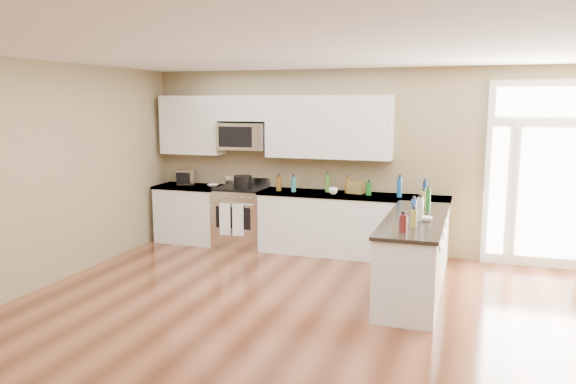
{
  "coord_description": "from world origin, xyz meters",
  "views": [
    {
      "loc": [
        1.57,
        -4.45,
        2.3
      ],
      "look_at": [
        -0.6,
        2.0,
        1.2
      ],
      "focal_mm": 35.0,
      "sensor_mm": 36.0,
      "label": 1
    }
  ],
  "objects": [
    {
      "name": "entry_door",
      "position": [
        2.55,
        3.95,
        1.3
      ],
      "size": [
        1.7,
        0.1,
        2.6
      ],
      "color": "white",
      "rests_on": "ground"
    },
    {
      "name": "back_cabinet_right",
      "position": [
        -0.16,
        3.69,
        0.44
      ],
      "size": [
        2.85,
        0.66,
        0.94
      ],
      "color": "silver",
      "rests_on": "ground"
    },
    {
      "name": "peninsula_cabinet",
      "position": [
        0.93,
        2.24,
        0.43
      ],
      "size": [
        0.69,
        2.32,
        0.94
      ],
      "color": "silver",
      "rests_on": "ground"
    },
    {
      "name": "counter_bottles",
      "position": [
        0.27,
        3.01,
        1.06
      ],
      "size": [
        2.4,
        2.44,
        0.29
      ],
      "color": "#19591E",
      "rests_on": "back_cabinet_right"
    },
    {
      "name": "ground",
      "position": [
        0.0,
        0.0,
        0.0
      ],
      "size": [
        8.0,
        8.0,
        0.0
      ],
      "primitive_type": "plane",
      "color": "#4E2716"
    },
    {
      "name": "stockpot",
      "position": [
        -1.89,
        3.6,
        1.06
      ],
      "size": [
        0.38,
        0.38,
        0.22
      ],
      "primitive_type": "cylinder",
      "rotation": [
        0.0,
        0.0,
        0.43
      ],
      "color": "black",
      "rests_on": "kitchen_range"
    },
    {
      "name": "back_cabinet_left",
      "position": [
        -2.87,
        3.69,
        0.44
      ],
      "size": [
        1.1,
        0.66,
        0.94
      ],
      "color": "silver",
      "rests_on": "ground"
    },
    {
      "name": "room_shell",
      "position": [
        0.0,
        0.0,
        1.71
      ],
      "size": [
        8.0,
        8.0,
        8.0
      ],
      "color": "#8E7E5A",
      "rests_on": "ground"
    },
    {
      "name": "upper_cabinet_short",
      "position": [
        -1.95,
        3.83,
        2.2
      ],
      "size": [
        0.82,
        0.33,
        0.4
      ],
      "primitive_type": "cube",
      "color": "silver",
      "rests_on": "room_shell"
    },
    {
      "name": "bowl_peninsula",
      "position": [
        1.06,
        2.08,
        0.96
      ],
      "size": [
        0.18,
        0.18,
        0.05
      ],
      "primitive_type": "imported",
      "rotation": [
        0.0,
        0.0,
        0.22
      ],
      "color": "white",
      "rests_on": "peninsula_cabinet"
    },
    {
      "name": "bowl_left",
      "position": [
        -2.44,
        3.67,
        0.96
      ],
      "size": [
        0.18,
        0.18,
        0.04
      ],
      "primitive_type": "imported",
      "rotation": [
        0.0,
        0.0,
        -0.04
      ],
      "color": "white",
      "rests_on": "back_cabinet_left"
    },
    {
      "name": "toaster_oven",
      "position": [
        -2.97,
        3.76,
        1.06
      ],
      "size": [
        0.34,
        0.29,
        0.25
      ],
      "primitive_type": "cube",
      "rotation": [
        0.0,
        0.0,
        0.25
      ],
      "color": "silver",
      "rests_on": "back_cabinet_left"
    },
    {
      "name": "cup_counter",
      "position": [
        -0.42,
        3.57,
        0.99
      ],
      "size": [
        0.17,
        0.17,
        0.1
      ],
      "primitive_type": "imported",
      "rotation": [
        0.0,
        0.0,
        0.4
      ],
      "color": "white",
      "rests_on": "back_cabinet_right"
    },
    {
      "name": "upper_cabinet_right",
      "position": [
        -0.57,
        3.83,
        1.93
      ],
      "size": [
        1.94,
        0.33,
        0.95
      ],
      "primitive_type": "cube",
      "color": "silver",
      "rests_on": "room_shell"
    },
    {
      "name": "upper_cabinet_left",
      "position": [
        -2.88,
        3.83,
        1.93
      ],
      "size": [
        1.04,
        0.33,
        0.95
      ],
      "primitive_type": "cube",
      "color": "silver",
      "rests_on": "room_shell"
    },
    {
      "name": "kitchen_range",
      "position": [
        -1.96,
        3.69,
        0.48
      ],
      "size": [
        0.79,
        0.7,
        1.08
      ],
      "color": "silver",
      "rests_on": "ground"
    },
    {
      "name": "microwave",
      "position": [
        -1.95,
        3.8,
        1.76
      ],
      "size": [
        0.78,
        0.41,
        0.42
      ],
      "color": "silver",
      "rests_on": "room_shell"
    },
    {
      "name": "cardboard_box",
      "position": [
        -0.11,
        3.78,
        1.03
      ],
      "size": [
        0.26,
        0.21,
        0.19
      ],
      "primitive_type": "cube",
      "rotation": [
        0.0,
        0.0,
        -0.19
      ],
      "color": "brown",
      "rests_on": "back_cabinet_right"
    }
  ]
}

